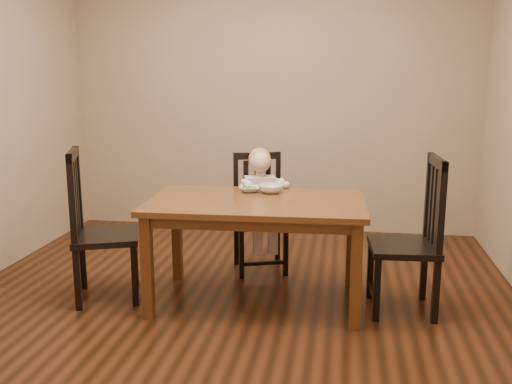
% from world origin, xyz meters
% --- Properties ---
extents(room, '(4.01, 4.01, 2.71)m').
position_xyz_m(room, '(0.00, 0.00, 1.35)').
color(room, '#3F1E0D').
rests_on(room, ground).
extents(dining_table, '(1.49, 0.93, 0.73)m').
position_xyz_m(dining_table, '(0.14, 0.08, 0.65)').
color(dining_table, '#492211').
rests_on(dining_table, room).
extents(chair_child, '(0.51, 0.49, 0.94)m').
position_xyz_m(chair_child, '(0.06, 0.77, 0.45)').
color(chair_child, black).
rests_on(chair_child, room).
extents(chair_left, '(0.57, 0.58, 1.07)m').
position_xyz_m(chair_left, '(-0.96, -0.03, 0.51)').
color(chair_left, black).
rests_on(chair_left, room).
extents(chair_right, '(0.46, 0.48, 1.05)m').
position_xyz_m(chair_right, '(1.18, 0.09, 0.50)').
color(chair_right, black).
rests_on(chair_right, room).
extents(toddler, '(0.42, 0.47, 0.54)m').
position_xyz_m(toddler, '(0.07, 0.73, 0.59)').
color(toddler, silver).
rests_on(toddler, chair_child).
extents(bowl_peas, '(0.19, 0.19, 0.04)m').
position_xyz_m(bowl_peas, '(0.06, 0.33, 0.75)').
color(bowl_peas, silver).
rests_on(bowl_peas, dining_table).
extents(bowl_veg, '(0.22, 0.22, 0.06)m').
position_xyz_m(bowl_veg, '(0.21, 0.33, 0.76)').
color(bowl_veg, silver).
rests_on(bowl_veg, dining_table).
extents(fork, '(0.08, 0.10, 0.05)m').
position_xyz_m(fork, '(0.02, 0.31, 0.77)').
color(fork, silver).
rests_on(fork, bowl_peas).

